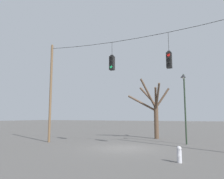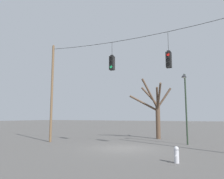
{
  "view_description": "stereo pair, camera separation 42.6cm",
  "coord_description": "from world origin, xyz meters",
  "px_view_note": "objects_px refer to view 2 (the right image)",
  "views": [
    {
      "loc": [
        5.77,
        -13.92,
        2.09
      ],
      "look_at": [
        -1.18,
        0.48,
        4.1
      ],
      "focal_mm": 35.0,
      "sensor_mm": 36.0,
      "label": 1
    },
    {
      "loc": [
        6.15,
        -13.73,
        2.09
      ],
      "look_at": [
        -1.18,
        0.48,
        4.1
      ],
      "focal_mm": 35.0,
      "sensor_mm": 36.0,
      "label": 2
    }
  ],
  "objects_px": {
    "utility_pole_left": "(52,92)",
    "fire_hydrant": "(176,155)",
    "street_lamp": "(185,97)",
    "bare_tree": "(156,110)",
    "traffic_light_over_intersection": "(169,59)",
    "traffic_light_near_left_pole": "(112,63)"
  },
  "relations": [
    {
      "from": "utility_pole_left",
      "to": "bare_tree",
      "type": "bearing_deg",
      "value": 42.18
    },
    {
      "from": "utility_pole_left",
      "to": "fire_hydrant",
      "type": "height_order",
      "value": "utility_pole_left"
    },
    {
      "from": "traffic_light_over_intersection",
      "to": "street_lamp",
      "type": "relative_size",
      "value": 0.46
    },
    {
      "from": "street_lamp",
      "to": "fire_hydrant",
      "type": "bearing_deg",
      "value": -85.38
    },
    {
      "from": "fire_hydrant",
      "to": "street_lamp",
      "type": "bearing_deg",
      "value": 94.62
    },
    {
      "from": "traffic_light_over_intersection",
      "to": "fire_hydrant",
      "type": "height_order",
      "value": "traffic_light_over_intersection"
    },
    {
      "from": "traffic_light_near_left_pole",
      "to": "bare_tree",
      "type": "relative_size",
      "value": 0.37
    },
    {
      "from": "traffic_light_over_intersection",
      "to": "bare_tree",
      "type": "xyz_separation_m",
      "value": [
        -2.84,
        6.55,
        -3.06
      ]
    },
    {
      "from": "utility_pole_left",
      "to": "street_lamp",
      "type": "height_order",
      "value": "utility_pole_left"
    },
    {
      "from": "utility_pole_left",
      "to": "street_lamp",
      "type": "distance_m",
      "value": 11.02
    },
    {
      "from": "bare_tree",
      "to": "street_lamp",
      "type": "bearing_deg",
      "value": -45.05
    },
    {
      "from": "traffic_light_over_intersection",
      "to": "bare_tree",
      "type": "relative_size",
      "value": 0.43
    },
    {
      "from": "fire_hydrant",
      "to": "bare_tree",
      "type": "bearing_deg",
      "value": 110.56
    },
    {
      "from": "street_lamp",
      "to": "fire_hydrant",
      "type": "height_order",
      "value": "street_lamp"
    },
    {
      "from": "traffic_light_near_left_pole",
      "to": "bare_tree",
      "type": "height_order",
      "value": "traffic_light_near_left_pole"
    },
    {
      "from": "utility_pole_left",
      "to": "traffic_light_over_intersection",
      "type": "bearing_deg",
      "value": -0.05
    },
    {
      "from": "traffic_light_over_intersection",
      "to": "fire_hydrant",
      "type": "xyz_separation_m",
      "value": [
        1.03,
        -3.75,
        -5.47
      ]
    },
    {
      "from": "fire_hydrant",
      "to": "traffic_light_near_left_pole",
      "type": "bearing_deg",
      "value": 144.47
    },
    {
      "from": "street_lamp",
      "to": "bare_tree",
      "type": "xyz_separation_m",
      "value": [
        -3.3,
        3.3,
        -0.85
      ]
    },
    {
      "from": "street_lamp",
      "to": "fire_hydrant",
      "type": "relative_size",
      "value": 7.19
    },
    {
      "from": "traffic_light_near_left_pole",
      "to": "traffic_light_over_intersection",
      "type": "bearing_deg",
      "value": 0.0
    },
    {
      "from": "street_lamp",
      "to": "utility_pole_left",
      "type": "bearing_deg",
      "value": -162.88
    }
  ]
}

